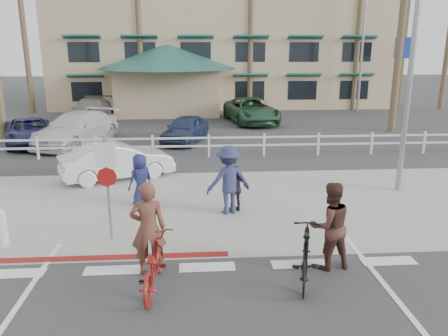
{
  "coord_description": "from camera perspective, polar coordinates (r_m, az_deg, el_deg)",
  "views": [
    {
      "loc": [
        -0.23,
        -7.87,
        4.54
      ],
      "look_at": [
        0.54,
        3.21,
        1.5
      ],
      "focal_mm": 35.0,
      "sensor_mm": 36.0,
      "label": 1
    }
  ],
  "objects": [
    {
      "name": "ground",
      "position": [
        9.09,
        -2.09,
        -14.67
      ],
      "size": [
        140.0,
        140.0,
        0.0
      ],
      "primitive_type": "plane",
      "color": "#333335"
    },
    {
      "name": "sidewalk_plaza",
      "position": [
        13.18,
        -2.76,
        -4.83
      ],
      "size": [
        22.0,
        7.0,
        0.01
      ],
      "primitive_type": "cube",
      "color": "gray",
      "rests_on": "ground"
    },
    {
      "name": "cross_street",
      "position": [
        16.99,
        -3.07,
        -0.19
      ],
      "size": [
        40.0,
        5.0,
        0.01
      ],
      "primitive_type": "cube",
      "color": "#333335",
      "rests_on": "ground"
    },
    {
      "name": "parking_lot",
      "position": [
        26.27,
        -3.44,
        5.35
      ],
      "size": [
        50.0,
        16.0,
        0.01
      ],
      "primitive_type": "cube",
      "color": "#333335",
      "rests_on": "ground"
    },
    {
      "name": "curb_red",
      "position": [
        10.51,
        -19.23,
        -11.14
      ],
      "size": [
        7.0,
        0.25,
        0.02
      ],
      "primitive_type": "cube",
      "color": "maroon",
      "rests_on": "ground"
    },
    {
      "name": "rail_fence",
      "position": [
        18.82,
        -1.68,
        2.92
      ],
      "size": [
        29.4,
        0.16,
        1.0
      ],
      "primitive_type": null,
      "color": "silver",
      "rests_on": "ground"
    },
    {
      "name": "building",
      "position": [
        38.95,
        -0.73,
        16.96
      ],
      "size": [
        28.0,
        16.0,
        11.3
      ],
      "primitive_type": null,
      "color": "#CAB08A",
      "rests_on": "ground"
    },
    {
      "name": "sign_post",
      "position": [
        10.74,
        -14.95,
        -1.95
      ],
      "size": [
        0.5,
        0.1,
        2.9
      ],
      "primitive_type": null,
      "color": "gray",
      "rests_on": "ground"
    },
    {
      "name": "bollard_0",
      "position": [
        11.61,
        -27.08,
        -6.95
      ],
      "size": [
        0.26,
        0.26,
        0.95
      ],
      "primitive_type": null,
      "color": "silver",
      "rests_on": "ground"
    },
    {
      "name": "streetlight_0",
      "position": [
        14.97,
        23.46,
        13.95
      ],
      "size": [
        0.6,
        2.0,
        9.0
      ],
      "primitive_type": null,
      "color": "gray",
      "rests_on": "ground"
    },
    {
      "name": "streetlight_1",
      "position": [
        34.13,
        17.63,
        14.99
      ],
      "size": [
        0.6,
        2.0,
        9.5
      ],
      "primitive_type": null,
      "color": "gray",
      "rests_on": "ground"
    },
    {
      "name": "info_sign",
      "position": [
        33.13,
        21.9,
        11.24
      ],
      "size": [
        1.2,
        0.16,
        5.6
      ],
      "primitive_type": null,
      "color": "navy",
      "rests_on": "ground"
    },
    {
      "name": "palm_1",
      "position": [
        34.97,
        -24.83,
        17.2
      ],
      "size": [
        4.0,
        4.0,
        13.0
      ],
      "primitive_type": null,
      "color": "#173815",
      "rests_on": "ground"
    },
    {
      "name": "palm_3",
      "position": [
        33.18,
        -11.13,
        19.31
      ],
      "size": [
        4.0,
        4.0,
        14.0
      ],
      "primitive_type": null,
      "color": "#173815",
      "rests_on": "ground"
    },
    {
      "name": "palm_4",
      "position": [
        34.0,
        -3.82,
        20.29
      ],
      "size": [
        4.0,
        4.0,
        15.0
      ],
      "primitive_type": null,
      "color": "#173815",
      "rests_on": "ground"
    },
    {
      "name": "palm_5",
      "position": [
        33.2,
        3.53,
        18.68
      ],
      "size": [
        4.0,
        4.0,
        13.0
      ],
      "primitive_type": null,
      "color": "#173815",
      "rests_on": "ground"
    },
    {
      "name": "palm_7",
      "position": [
        35.15,
        17.32,
        18.68
      ],
      "size": [
        4.0,
        4.0,
        14.0
      ],
      "primitive_type": null,
      "color": "#173815",
      "rests_on": "ground"
    },
    {
      "name": "palm_8",
      "position": [
        37.67,
        22.82,
        18.71
      ],
      "size": [
        4.0,
        4.0,
        15.0
      ],
      "primitive_type": null,
      "color": "#173815",
      "rests_on": "ground"
    },
    {
      "name": "palm_11",
      "position": [
        26.49,
        22.48,
        19.56
      ],
      "size": [
        4.0,
        4.0,
        14.0
      ],
      "primitive_type": null,
      "color": "#173815",
      "rests_on": "ground"
    },
    {
      "name": "bike_red",
      "position": [
        8.74,
        -9.27,
        -12.28
      ],
      "size": [
        0.84,
        2.03,
        1.04
      ],
      "primitive_type": "imported",
      "rotation": [
        0.0,
        0.0,
        3.06
      ],
      "color": "maroon",
      "rests_on": "ground"
    },
    {
      "name": "rider_red",
      "position": [
        9.12,
        -9.88,
        -7.8
      ],
      "size": [
        0.76,
        0.53,
        1.99
      ],
      "primitive_type": "imported",
      "rotation": [
        0.0,
        0.0,
        3.21
      ],
      "color": "brown",
      "rests_on": "ground"
    },
    {
      "name": "bike_black",
      "position": [
        8.99,
        10.62,
        -11.08
      ],
      "size": [
        1.06,
        2.03,
        1.17
      ],
      "primitive_type": "imported",
      "rotation": [
        0.0,
        0.0,
        2.86
      ],
      "color": "black",
      "rests_on": "ground"
    },
    {
      "name": "rider_black",
      "position": [
        9.5,
        13.64,
        -7.34
      ],
      "size": [
        1.04,
        0.87,
        1.91
      ],
      "primitive_type": "imported",
      "rotation": [
        0.0,
        0.0,
        3.32
      ],
      "color": "#462821",
      "rests_on": "ground"
    },
    {
      "name": "pedestrian_a",
      "position": [
        12.25,
        0.58,
        -1.57
      ],
      "size": [
        1.44,
        1.09,
        1.97
      ],
      "primitive_type": "imported",
      "rotation": [
        0.0,
        0.0,
        3.46
      ],
      "color": "navy",
      "rests_on": "ground"
    },
    {
      "name": "pedestrian_child",
      "position": [
        12.48,
        1.53,
        -2.72
      ],
      "size": [
        0.83,
        0.44,
        1.36
      ],
      "primitive_type": "imported",
      "rotation": [
        0.0,
        0.0,
        3.28
      ],
      "color": "#28282F",
      "rests_on": "ground"
    },
    {
      "name": "pedestrian_b",
      "position": [
        13.2,
        -10.83,
        -1.49
      ],
      "size": [
        0.91,
        0.87,
        1.57
      ],
      "primitive_type": "imported",
      "rotation": [
        0.0,
        0.0,
        3.82
      ],
      "color": "navy",
      "rests_on": "ground"
    },
    {
      "name": "car_white_sedan",
      "position": [
        16.1,
        -13.76,
        0.9
      ],
      "size": [
        4.19,
        2.87,
        1.31
      ],
      "primitive_type": "imported",
      "rotation": [
        0.0,
        0.0,
        1.99
      ],
      "color": "silver",
      "rests_on": "ground"
    },
    {
      "name": "lot_car_0",
      "position": [
        23.36,
        -24.09,
        4.38
      ],
      "size": [
        3.67,
        5.09,
        1.29
      ],
      "primitive_type": "imported",
      "rotation": [
        0.0,
        0.0,
        0.37
      ],
      "color": "navy",
      "rests_on": "ground"
    },
    {
      "name": "lot_car_1",
      "position": [
        22.51,
        -18.74,
        4.89
      ],
      "size": [
        3.9,
        5.79,
        1.56
      ],
      "primitive_type": "imported",
      "rotation": [
        0.0,
        0.0,
        -0.35
      ],
      "color": "silver",
      "rests_on": "ground"
    },
    {
      "name": "lot_car_2",
      "position": [
        21.95,
        -5.05,
        5.1
      ],
      "size": [
        2.71,
        4.21,
        1.33
      ],
      "primitive_type": "imported",
      "rotation": [
        0.0,
        0.0,
        -0.31
      ],
      "color": "navy",
      "rests_on": "ground"
    },
    {
      "name": "lot_car_4",
      "position": [
        28.9,
        -16.97,
        7.15
      ],
      "size": [
        2.17,
        5.26,
        1.52
      ],
      "primitive_type": "imported",
      "rotation": [
        0.0,
        0.0,
        0.01
      ],
      "color": "slate",
      "rests_on": "ground"
    },
    {
      "name": "lot_car_5",
      "position": [
        27.82,
        3.57,
        7.52
      ],
      "size": [
        3.4,
        5.93,
        1.56
      ],
      "primitive_type": "imported",
      "rotation": [
        0.0,
        0.0,
        0.15
      ],
      "color": "#265135",
      "rests_on": "ground"
    }
  ]
}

